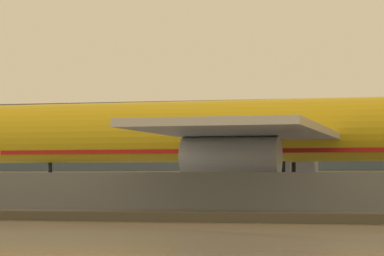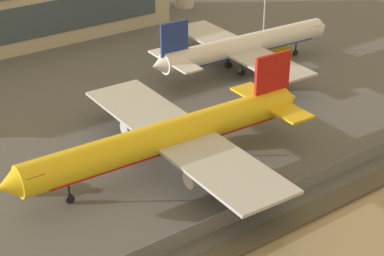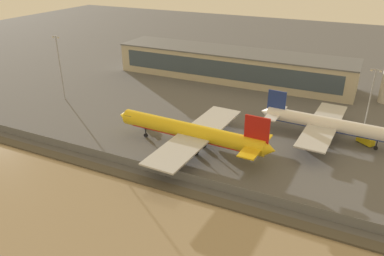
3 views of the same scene
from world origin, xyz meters
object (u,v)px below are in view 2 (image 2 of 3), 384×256
object	(u,v)px
cargo_jet_yellow	(171,136)
ops_van	(277,49)
passenger_jet_white	(244,46)
baggage_tug	(32,185)

from	to	relation	value
cargo_jet_yellow	ops_van	size ratio (longest dim) A/B	9.35
ops_van	passenger_jet_white	bearing A→B (deg)	-170.53
baggage_tug	passenger_jet_white	bearing A→B (deg)	17.67
ops_van	cargo_jet_yellow	bearing A→B (deg)	-150.61
cargo_jet_yellow	passenger_jet_white	size ratio (longest dim) A/B	1.15
cargo_jet_yellow	ops_van	world-z (taller)	cargo_jet_yellow
passenger_jet_white	cargo_jet_yellow	bearing A→B (deg)	-145.26
cargo_jet_yellow	passenger_jet_white	bearing A→B (deg)	34.74
cargo_jet_yellow	baggage_tug	world-z (taller)	cargo_jet_yellow
cargo_jet_yellow	ops_van	xyz separation A→B (m)	(45.47, 25.61, -4.21)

